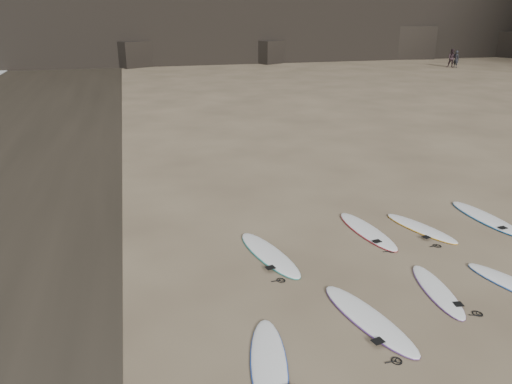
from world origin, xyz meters
The scene contains 10 objects.
ground centered at (0.00, 0.00, 0.00)m, with size 240.00×240.00×0.00m, color #897559.
surfboard_0 centered at (-4.56, -1.27, 0.05)m, with size 0.61×2.55×0.09m, color white.
surfboard_1 centered at (-2.31, -0.49, 0.05)m, with size 0.65×2.71×0.10m, color white.
surfboard_2 centered at (-0.40, 0.10, 0.04)m, with size 0.53×2.23×0.08m, color white.
surfboard_5 centered at (-3.47, 2.59, 0.05)m, with size 0.65×2.70×0.10m, color white.
surfboard_6 centered at (-0.51, 3.25, 0.05)m, with size 0.63×2.63×0.09m, color white.
surfboard_7 centered at (1.01, 3.06, 0.04)m, with size 0.57×2.36×0.08m, color white.
surfboard_8 centered at (3.21, 3.19, 0.05)m, with size 0.66×2.74×0.10m, color white.
person_a centered at (24.95, 36.07, 0.81)m, with size 0.59×0.39×1.63m, color black.
person_b centered at (24.58, 36.21, 0.89)m, with size 0.86×0.67×1.77m, color black.
Camera 1 is at (-6.49, -7.98, 5.82)m, focal length 35.00 mm.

